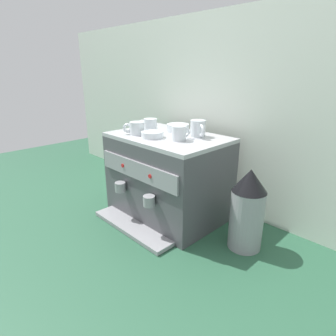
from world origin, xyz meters
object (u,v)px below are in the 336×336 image
(ceramic_cup_0, at_px, (198,129))
(ceramic_cup_3, at_px, (179,133))
(ceramic_cup_2, at_px, (150,125))
(ceramic_cup_1, at_px, (136,128))
(ceramic_bowl_0, at_px, (152,135))
(coffee_grinder, at_px, (247,209))
(ceramic_bowl_1, at_px, (178,128))
(milk_pitcher, at_px, (123,182))
(espresso_machine, at_px, (167,176))

(ceramic_cup_0, relative_size, ceramic_cup_3, 1.05)
(ceramic_cup_2, bearing_deg, ceramic_cup_1, -76.48)
(ceramic_bowl_0, relative_size, coffee_grinder, 0.29)
(ceramic_bowl_1, bearing_deg, ceramic_cup_0, -6.77)
(ceramic_cup_2, xyz_separation_m, ceramic_bowl_1, (0.13, 0.09, -0.01))
(ceramic_cup_1, bearing_deg, ceramic_cup_3, 15.57)
(ceramic_cup_0, height_order, ceramic_cup_3, ceramic_cup_0)
(ceramic_cup_0, height_order, ceramic_cup_2, ceramic_cup_0)
(ceramic_cup_1, relative_size, ceramic_bowl_1, 0.80)
(ceramic_cup_0, relative_size, ceramic_bowl_1, 0.91)
(milk_pitcher, bearing_deg, espresso_machine, -0.94)
(ceramic_cup_1, xyz_separation_m, ceramic_cup_3, (0.25, 0.07, 0.00))
(ceramic_cup_3, height_order, ceramic_bowl_0, ceramic_cup_3)
(ceramic_bowl_0, bearing_deg, milk_pitcher, 167.25)
(espresso_machine, xyz_separation_m, milk_pitcher, (-0.43, 0.01, -0.16))
(ceramic_cup_2, relative_size, milk_pitcher, 0.82)
(ceramic_cup_3, bearing_deg, ceramic_bowl_0, -158.03)
(ceramic_cup_2, bearing_deg, espresso_machine, -6.39)
(espresso_machine, height_order, ceramic_cup_1, ceramic_cup_1)
(espresso_machine, distance_m, milk_pitcher, 0.46)
(ceramic_cup_3, xyz_separation_m, ceramic_bowl_0, (-0.14, -0.05, -0.02))
(ceramic_bowl_1, bearing_deg, ceramic_cup_1, -115.37)
(espresso_machine, height_order, ceramic_cup_0, ceramic_cup_0)
(ceramic_cup_2, bearing_deg, ceramic_bowl_0, -36.70)
(ceramic_bowl_0, bearing_deg, ceramic_cup_2, 143.30)
(ceramic_cup_1, distance_m, milk_pitcher, 0.53)
(ceramic_cup_1, relative_size, milk_pitcher, 0.77)
(ceramic_bowl_1, distance_m, coffee_grinder, 0.59)
(ceramic_cup_0, distance_m, milk_pitcher, 0.71)
(ceramic_cup_1, height_order, ceramic_bowl_0, ceramic_cup_1)
(espresso_machine, bearing_deg, coffee_grinder, 3.29)
(ceramic_cup_0, height_order, coffee_grinder, ceramic_cup_0)
(coffee_grinder, bearing_deg, espresso_machine, -176.71)
(ceramic_cup_3, relative_size, ceramic_bowl_1, 0.87)
(ceramic_cup_0, relative_size, ceramic_cup_1, 1.15)
(ceramic_bowl_0, distance_m, milk_pitcher, 0.58)
(ceramic_cup_0, distance_m, ceramic_cup_3, 0.12)
(ceramic_cup_1, bearing_deg, ceramic_cup_0, 36.40)
(ceramic_cup_1, height_order, milk_pitcher, ceramic_cup_1)
(ceramic_bowl_1, bearing_deg, espresso_machine, -73.98)
(espresso_machine, distance_m, ceramic_cup_1, 0.31)
(milk_pitcher, bearing_deg, ceramic_cup_2, 2.32)
(ceramic_bowl_0, bearing_deg, ceramic_bowl_1, 93.04)
(ceramic_cup_2, height_order, coffee_grinder, ceramic_cup_2)
(espresso_machine, xyz_separation_m, ceramic_cup_2, (-0.16, 0.02, 0.26))
(ceramic_cup_1, relative_size, ceramic_bowl_0, 0.88)
(espresso_machine, distance_m, ceramic_bowl_0, 0.26)
(ceramic_cup_3, distance_m, coffee_grinder, 0.47)
(ceramic_cup_1, relative_size, ceramic_cup_3, 0.91)
(ceramic_cup_2, xyz_separation_m, milk_pitcher, (-0.27, -0.01, -0.42))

